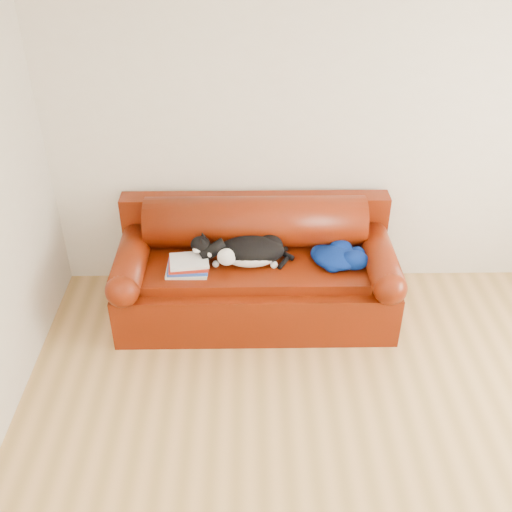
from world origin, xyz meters
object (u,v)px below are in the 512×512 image
at_px(sofa_base, 256,287).
at_px(book_stack, 188,265).
at_px(blanket, 338,256).
at_px(cat, 250,252).

xyz_separation_m(sofa_base, book_stack, (-0.50, -0.14, 0.31)).
bearing_deg(book_stack, blanket, 4.70).
distance_m(sofa_base, cat, 0.37).
distance_m(cat, blanket, 0.66).
height_order(sofa_base, blanket, blanket).
xyz_separation_m(sofa_base, cat, (-0.04, -0.05, 0.36)).
bearing_deg(cat, blanket, -17.63).
height_order(cat, blanket, cat).
height_order(book_stack, blanket, blanket).
distance_m(book_stack, blanket, 1.12).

